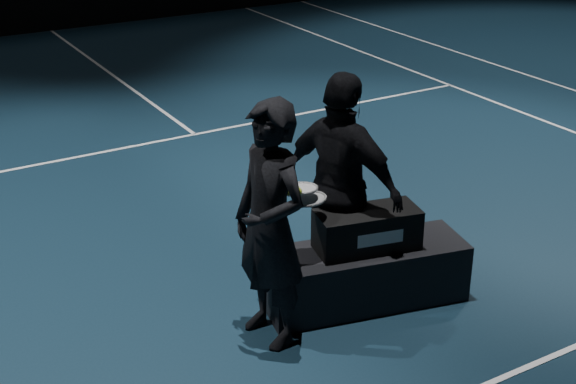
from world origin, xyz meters
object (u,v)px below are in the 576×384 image
(player_bench, at_px, (365,275))
(player_a, at_px, (270,226))
(racket_lower, at_px, (310,199))
(racket_upper, at_px, (301,188))
(tennis_balls, at_px, (293,189))
(player_b, at_px, (342,188))
(racket_bag, at_px, (367,230))

(player_bench, relative_size, player_a, 0.87)
(racket_lower, xyz_separation_m, racket_upper, (-0.06, 0.02, 0.09))
(player_a, xyz_separation_m, tennis_balls, (0.24, 0.09, 0.19))
(player_bench, distance_m, player_b, 0.73)
(racket_lower, xyz_separation_m, tennis_balls, (-0.18, -0.06, 0.15))
(player_a, bearing_deg, racket_lower, 100.77)
(racket_lower, distance_m, racket_upper, 0.11)
(racket_bag, bearing_deg, tennis_balls, -171.58)
(player_bench, distance_m, player_a, 1.11)
(racket_bag, distance_m, racket_lower, 0.57)
(player_b, bearing_deg, racket_upper, 83.61)
(racket_upper, bearing_deg, racket_bag, -37.90)
(racket_bag, height_order, racket_lower, racket_lower)
(racket_upper, bearing_deg, player_a, -178.29)
(player_b, bearing_deg, player_a, 88.69)
(racket_bag, bearing_deg, player_b, 120.76)
(racket_bag, bearing_deg, player_a, -164.50)
(racket_bag, xyz_separation_m, player_b, (-0.08, 0.24, 0.28))
(racket_lower, relative_size, tennis_balls, 5.67)
(player_a, relative_size, racket_lower, 2.70)
(player_b, bearing_deg, racket_lower, 88.69)
(racket_bag, xyz_separation_m, racket_upper, (-0.52, 0.13, 0.42))
(racket_lower, bearing_deg, player_bench, -33.26)
(racket_lower, bearing_deg, racket_upper, 141.34)
(player_b, distance_m, racket_upper, 0.47)
(player_b, relative_size, tennis_balls, 15.29)
(racket_bag, bearing_deg, player_bench, 0.00)
(racket_bag, relative_size, player_a, 0.44)
(racket_upper, bearing_deg, racket_lower, -42.66)
(player_bench, distance_m, racket_bag, 0.40)
(player_bench, relative_size, tennis_balls, 13.30)
(racket_bag, height_order, racket_upper, racket_upper)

